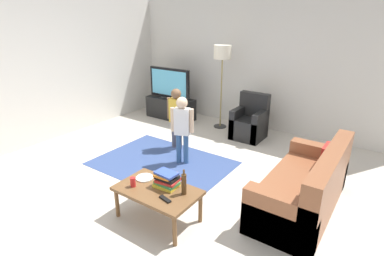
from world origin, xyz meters
name	(u,v)px	position (x,y,z in m)	size (l,w,h in m)	color
ground	(170,179)	(0.00, 0.00, 0.00)	(7.80, 7.80, 0.00)	beige
wall_back	(256,65)	(0.00, 3.00, 1.35)	(6.00, 0.12, 2.70)	silver
wall_left	(45,71)	(-3.00, 0.00, 1.35)	(0.12, 6.00, 2.70)	silver
area_rug	(162,163)	(-0.43, 0.34, 0.00)	(2.20, 1.60, 0.01)	#33477A
tv_stand	(171,108)	(-1.81, 2.30, 0.24)	(1.20, 0.44, 0.50)	black
tv	(169,84)	(-1.81, 2.28, 0.85)	(1.10, 0.28, 0.71)	black
couch	(308,190)	(1.92, 0.40, 0.29)	(0.80, 1.80, 0.86)	brown
armchair	(250,123)	(0.27, 2.26, 0.30)	(0.60, 0.60, 0.90)	black
floor_lamp	(222,57)	(-0.53, 2.45, 1.54)	(0.36, 0.36, 1.78)	#262626
child_near_tv	(176,113)	(-0.62, 0.99, 0.68)	(0.38, 0.18, 1.14)	#4C4C59
child_center	(182,124)	(-0.17, 0.56, 0.69)	(0.36, 0.22, 1.15)	#33598C
coffee_table	(158,193)	(0.50, -0.83, 0.37)	(1.00, 0.60, 0.42)	brown
book_stack	(167,179)	(0.55, -0.71, 0.51)	(0.29, 0.26, 0.19)	yellow
bottle	(184,184)	(0.82, -0.73, 0.55)	(0.06, 0.06, 0.31)	#4C3319
tv_remote	(165,199)	(0.72, -0.95, 0.43)	(0.17, 0.05, 0.02)	black
soda_can	(133,182)	(0.22, -0.95, 0.48)	(0.07, 0.07, 0.12)	red
plate	(145,178)	(0.20, -0.73, 0.43)	(0.22, 0.22, 0.02)	white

